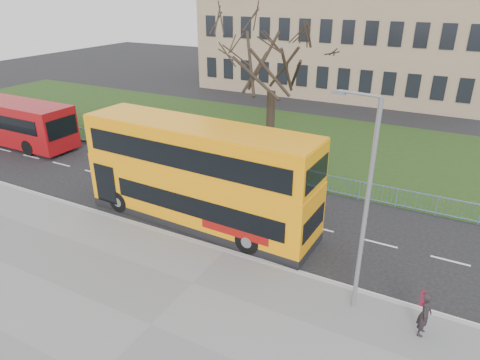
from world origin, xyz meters
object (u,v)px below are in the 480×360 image
Objects in this scene: red_bus at (5,120)px; street_lamp at (364,201)px; yellow_bus at (198,172)px; pedestrian at (425,314)px.

red_bus is 1.58× the size of street_lamp.
street_lamp is at bearing -16.46° from yellow_bus.
yellow_bus is 7.30× the size of pedestrian.
pedestrian is at bearing 2.78° from street_lamp.
red_bus is (-19.73, 3.60, -0.95)m from yellow_bus.
yellow_bus reaches higher than pedestrian.
yellow_bus is 1.54× the size of street_lamp.
street_lamp reaches higher than pedestrian.
yellow_bus is 11.49m from pedestrian.
street_lamp is (28.16, -6.46, 2.68)m from red_bus.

